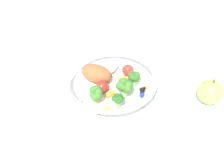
% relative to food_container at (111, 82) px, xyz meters
% --- Properties ---
extents(ground_plane, '(2.40, 2.40, 0.00)m').
position_rel_food_container_xyz_m(ground_plane, '(-0.02, 0.00, -0.03)').
color(ground_plane, white).
extents(food_container, '(0.24, 0.24, 0.07)m').
position_rel_food_container_xyz_m(food_container, '(0.00, 0.00, 0.00)').
color(food_container, white).
rests_on(food_container, ground_plane).
extents(loose_apple, '(0.07, 0.07, 0.08)m').
position_rel_food_container_xyz_m(loose_apple, '(0.04, -0.25, -0.00)').
color(loose_apple, '#8CB74C').
rests_on(loose_apple, ground_plane).
extents(folded_napkin, '(0.17, 0.16, 0.01)m').
position_rel_food_container_xyz_m(folded_napkin, '(-0.08, 0.20, -0.03)').
color(folded_napkin, white).
rests_on(folded_napkin, ground_plane).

